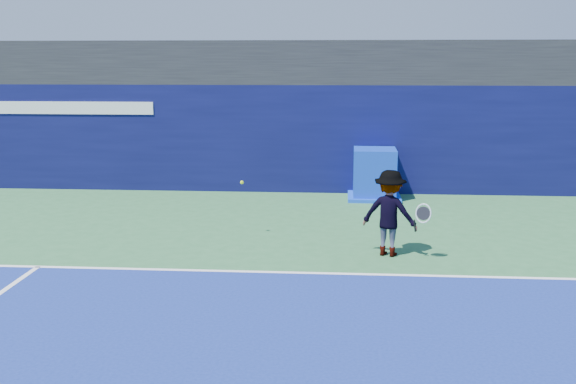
{
  "coord_description": "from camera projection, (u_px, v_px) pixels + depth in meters",
  "views": [
    {
      "loc": [
        0.28,
        -7.71,
        3.66
      ],
      "look_at": [
        -0.63,
        5.2,
        1.0
      ],
      "focal_mm": 40.0,
      "sensor_mm": 36.0,
      "label": 1
    }
  ],
  "objects": [
    {
      "name": "tennis_player",
      "position": [
        390.0,
        213.0,
        12.14
      ],
      "size": [
        1.35,
        0.95,
        1.65
      ],
      "color": "silver",
      "rests_on": "ground"
    },
    {
      "name": "equipment_cart",
      "position": [
        374.0,
        176.0,
        17.27
      ],
      "size": [
        1.43,
        1.43,
        1.34
      ],
      "color": "#0C2FB3",
      "rests_on": "ground"
    },
    {
      "name": "baseline",
      "position": [
        315.0,
        273.0,
        11.21
      ],
      "size": [
        24.0,
        0.1,
        0.01
      ],
      "primitive_type": "cube",
      "color": "white",
      "rests_on": "ground"
    },
    {
      "name": "ground",
      "position": [
        308.0,
        349.0,
        8.28
      ],
      "size": [
        80.0,
        80.0,
        0.0
      ],
      "primitive_type": "plane",
      "color": "#2E673A",
      "rests_on": "ground"
    },
    {
      "name": "back_wall_assembly",
      "position": [
        323.0,
        138.0,
        18.24
      ],
      "size": [
        36.0,
        1.03,
        3.0
      ],
      "color": "#0A0C3B",
      "rests_on": "ground"
    },
    {
      "name": "tennis_ball",
      "position": [
        242.0,
        182.0,
        13.42
      ],
      "size": [
        0.08,
        0.08,
        0.08
      ],
      "color": "#B1D417",
      "rests_on": "ground"
    },
    {
      "name": "stadium_band",
      "position": [
        325.0,
        63.0,
        18.8
      ],
      "size": [
        36.0,
        3.0,
        1.2
      ],
      "primitive_type": "cube",
      "color": "black",
      "rests_on": "back_wall_assembly"
    }
  ]
}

